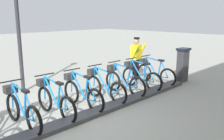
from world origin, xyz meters
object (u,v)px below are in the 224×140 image
(bike_docked_6, at_px, (21,109))
(lamp_post, at_px, (17,18))
(payment_kiosk, at_px, (183,64))
(bike_docked_5, at_px, (54,100))
(bike_docked_1, at_px, (140,76))
(bike_docked_3, at_px, (104,86))
(bike_docked_2, at_px, (123,81))
(bike_docked_0, at_px, (154,72))
(worker_near_rack, at_px, (136,57))
(bike_docked_4, at_px, (81,92))

(bike_docked_6, distance_m, lamp_post, 3.39)
(payment_kiosk, height_order, bike_docked_5, payment_kiosk)
(bike_docked_1, relative_size, bike_docked_6, 1.00)
(bike_docked_3, bearing_deg, lamp_post, 28.00)
(bike_docked_1, height_order, bike_docked_3, same)
(bike_docked_2, distance_m, bike_docked_6, 3.38)
(payment_kiosk, bearing_deg, bike_docked_1, 73.07)
(bike_docked_0, relative_size, bike_docked_6, 1.00)
(lamp_post, bearing_deg, bike_docked_1, -129.55)
(bike_docked_2, relative_size, worker_near_rack, 1.04)
(worker_near_rack, bearing_deg, bike_docked_2, 116.43)
(bike_docked_2, distance_m, bike_docked_3, 0.84)
(bike_docked_0, bearing_deg, bike_docked_1, 90.00)
(payment_kiosk, height_order, bike_docked_0, payment_kiosk)
(bike_docked_5, height_order, bike_docked_6, same)
(bike_docked_4, bearing_deg, payment_kiosk, -97.38)
(bike_docked_1, bearing_deg, bike_docked_0, -90.00)
(bike_docked_3, bearing_deg, payment_kiosk, -99.10)
(bike_docked_2, bearing_deg, lamp_post, 41.06)
(payment_kiosk, bearing_deg, bike_docked_3, 80.90)
(bike_docked_1, xyz_separation_m, lamp_post, (2.49, 3.01, 1.97))
(payment_kiosk, relative_size, bike_docked_4, 0.74)
(worker_near_rack, bearing_deg, bike_docked_1, 135.62)
(bike_docked_2, distance_m, lamp_post, 3.84)
(bike_docked_0, bearing_deg, bike_docked_2, 90.00)
(payment_kiosk, distance_m, bike_docked_4, 4.46)
(bike_docked_4, xyz_separation_m, lamp_post, (2.49, 0.48, 1.97))
(bike_docked_1, xyz_separation_m, bike_docked_6, (0.00, 4.22, 0.00))
(worker_near_rack, bearing_deg, bike_docked_6, 99.24)
(bike_docked_3, bearing_deg, bike_docked_1, -90.00)
(bike_docked_3, height_order, bike_docked_4, same)
(bike_docked_0, height_order, bike_docked_6, same)
(payment_kiosk, bearing_deg, bike_docked_0, 61.06)
(bike_docked_1, relative_size, bike_docked_2, 1.00)
(bike_docked_1, bearing_deg, bike_docked_2, 90.00)
(worker_near_rack, bearing_deg, bike_docked_4, 103.78)
(bike_docked_2, xyz_separation_m, lamp_post, (2.49, 2.17, 1.97))
(bike_docked_4, xyz_separation_m, worker_near_rack, (0.82, -3.33, 0.48))
(payment_kiosk, xyz_separation_m, bike_docked_4, (0.57, 4.41, -0.24))
(lamp_post, bearing_deg, bike_docked_2, -138.94)
(worker_near_rack, xyz_separation_m, lamp_post, (1.67, 3.81, 1.49))
(bike_docked_0, distance_m, worker_near_rack, 0.95)
(bike_docked_3, bearing_deg, worker_near_rack, -71.82)
(bike_docked_5, height_order, lamp_post, lamp_post)
(payment_kiosk, height_order, worker_near_rack, worker_near_rack)
(bike_docked_0, distance_m, bike_docked_2, 1.69)
(payment_kiosk, distance_m, worker_near_rack, 1.78)
(bike_docked_1, distance_m, bike_docked_3, 1.69)
(bike_docked_6, bearing_deg, bike_docked_1, -90.00)
(payment_kiosk, relative_size, bike_docked_3, 0.74)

